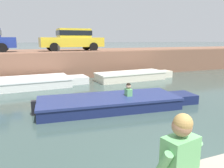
# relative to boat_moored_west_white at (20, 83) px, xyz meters

# --- Properties ---
(ground_plane) EXTENTS (400.00, 400.00, 0.00)m
(ground_plane) POSITION_rel_boat_moored_west_white_xyz_m (3.39, -4.25, -0.24)
(ground_plane) COLOR #384C47
(far_quay_wall) EXTENTS (60.00, 6.00, 1.69)m
(far_quay_wall) POSITION_rel_boat_moored_west_white_xyz_m (3.39, 4.56, 0.60)
(far_quay_wall) COLOR brown
(far_quay_wall) RESTS_ON ground
(far_wall_coping) EXTENTS (60.00, 0.24, 0.08)m
(far_wall_coping) POSITION_rel_boat_moored_west_white_xyz_m (3.39, 1.68, 1.49)
(far_wall_coping) COLOR #9F6C52
(far_wall_coping) RESTS_ON far_quay_wall
(boat_moored_west_white) EXTENTS (6.76, 2.55, 0.49)m
(boat_moored_west_white) POSITION_rel_boat_moored_west_white_xyz_m (0.00, 0.00, 0.00)
(boat_moored_west_white) COLOR white
(boat_moored_west_white) RESTS_ON ground
(boat_moored_central_cream) EXTENTS (5.26, 1.80, 0.52)m
(boat_moored_central_cream) POSITION_rel_boat_moored_west_white_xyz_m (6.59, -0.14, 0.02)
(boat_moored_central_cream) COLOR silver
(boat_moored_central_cream) RESTS_ON ground
(motorboat_passing) EXTENTS (6.22, 2.33, 0.92)m
(motorboat_passing) POSITION_rel_boat_moored_west_white_xyz_m (3.29, -5.03, -0.02)
(motorboat_passing) COLOR navy
(motorboat_passing) RESTS_ON ground
(car_left_inner_yellow) EXTENTS (4.33, 2.02, 1.54)m
(car_left_inner_yellow) POSITION_rel_boat_moored_west_white_xyz_m (3.53, 3.39, 2.30)
(car_left_inner_yellow) COLOR yellow
(car_left_inner_yellow) RESTS_ON far_quay_wall
(mooring_bollard_mid) EXTENTS (0.15, 0.15, 0.45)m
(mooring_bollard_mid) POSITION_rel_boat_moored_west_white_xyz_m (2.32, 1.81, 1.69)
(mooring_bollard_mid) COLOR #2D2B28
(mooring_bollard_mid) RESTS_ON far_quay_wall
(person_seated_left) EXTENTS (0.58, 0.59, 0.96)m
(person_seated_left) POSITION_rel_boat_moored_west_white_xyz_m (1.67, -10.55, 0.96)
(person_seated_left) COLOR #282833
(person_seated_left) RESTS_ON near_quay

